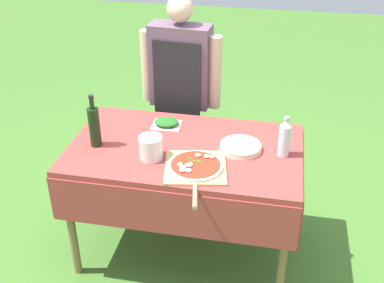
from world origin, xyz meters
name	(u,v)px	position (x,y,z in m)	size (l,w,h in m)	color
ground_plane	(186,247)	(0.00, 0.00, 0.00)	(12.00, 12.00, 0.00)	#477A2D
prep_table	(185,160)	(0.00, 0.00, 0.69)	(1.37, 0.82, 0.78)	#A83D38
person_cook	(181,86)	(-0.16, 0.62, 0.88)	(0.56, 0.21, 1.50)	#4C4C51
pizza_on_peel	(195,167)	(0.10, -0.22, 0.79)	(0.38, 0.54, 0.05)	tan
oil_bottle	(94,126)	(-0.52, -0.08, 0.91)	(0.07, 0.07, 0.32)	black
water_bottle	(285,137)	(0.56, 0.02, 0.89)	(0.07, 0.07, 0.24)	silver
herb_container	(167,123)	(-0.17, 0.23, 0.80)	(0.18, 0.16, 0.04)	silver
mixing_tub	(151,148)	(-0.16, -0.15, 0.85)	(0.13, 0.13, 0.13)	silver
plate_stack	(241,147)	(0.32, 0.03, 0.80)	(0.24, 0.24, 0.03)	beige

